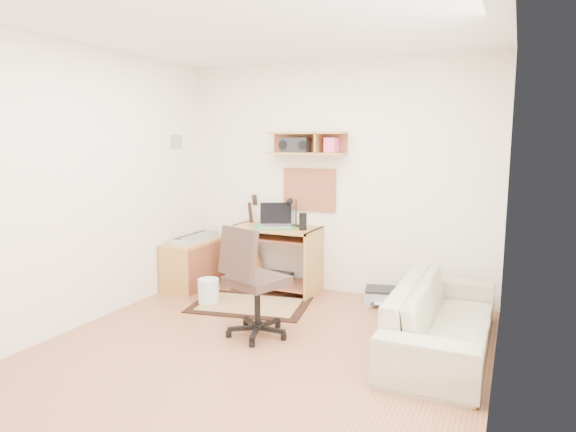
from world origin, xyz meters
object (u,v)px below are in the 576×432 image
at_px(task_chair, 257,281).
at_px(cabinet, 196,263).
at_px(sofa, 443,306).
at_px(printer, 383,295).
at_px(desk, 275,259).

xyz_separation_m(task_chair, cabinet, (-1.42, 1.11, -0.23)).
xyz_separation_m(task_chair, sofa, (1.54, 0.38, -0.14)).
bearing_deg(printer, cabinet, 173.94).
height_order(cabinet, printer, cabinet).
height_order(desk, cabinet, desk).
bearing_deg(sofa, desk, 65.14).
distance_m(cabinet, sofa, 3.05).
bearing_deg(sofa, cabinet, 76.22).
xyz_separation_m(task_chair, printer, (0.81, 1.37, -0.42)).
bearing_deg(cabinet, task_chair, -37.98).
relative_size(desk, printer, 2.53).
relative_size(task_chair, cabinet, 1.13).
xyz_separation_m(desk, task_chair, (0.46, -1.31, 0.13)).
height_order(task_chair, sofa, task_chair).
bearing_deg(desk, sofa, -24.86).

